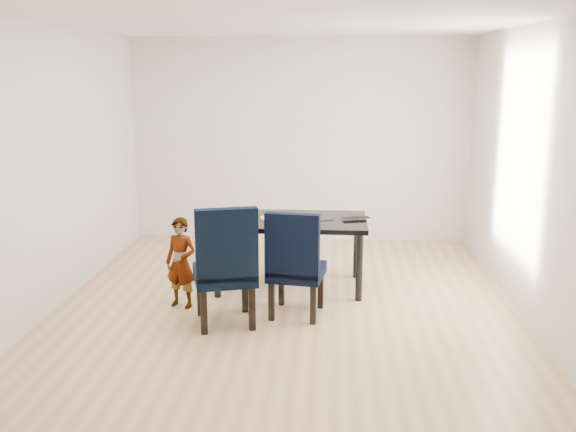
# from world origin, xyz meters

# --- Properties ---
(floor) EXTENTS (4.50, 5.00, 0.01)m
(floor) POSITION_xyz_m (0.00, 0.00, -0.01)
(floor) COLOR tan
(floor) RESTS_ON ground
(ceiling) EXTENTS (4.50, 5.00, 0.01)m
(ceiling) POSITION_xyz_m (0.00, 0.00, 2.71)
(ceiling) COLOR white
(ceiling) RESTS_ON wall_back
(wall_back) EXTENTS (4.50, 0.01, 2.70)m
(wall_back) POSITION_xyz_m (0.00, 2.50, 1.35)
(wall_back) COLOR silver
(wall_back) RESTS_ON ground
(wall_front) EXTENTS (4.50, 0.01, 2.70)m
(wall_front) POSITION_xyz_m (0.00, -2.50, 1.35)
(wall_front) COLOR white
(wall_front) RESTS_ON ground
(wall_left) EXTENTS (0.01, 5.00, 2.70)m
(wall_left) POSITION_xyz_m (-2.25, 0.00, 1.35)
(wall_left) COLOR silver
(wall_left) RESTS_ON ground
(wall_right) EXTENTS (0.01, 5.00, 2.70)m
(wall_right) POSITION_xyz_m (2.25, 0.00, 1.35)
(wall_right) COLOR white
(wall_right) RESTS_ON ground
(dining_table) EXTENTS (1.60, 0.90, 0.75)m
(dining_table) POSITION_xyz_m (0.00, 0.50, 0.38)
(dining_table) COLOR black
(dining_table) RESTS_ON floor
(chair_left) EXTENTS (0.68, 0.69, 1.13)m
(chair_left) POSITION_xyz_m (-0.53, -0.53, 0.56)
(chair_left) COLOR black
(chair_left) RESTS_ON floor
(chair_right) EXTENTS (0.56, 0.58, 1.03)m
(chair_right) POSITION_xyz_m (0.12, -0.28, 0.52)
(chair_right) COLOR black
(chair_right) RESTS_ON floor
(child) EXTENTS (0.38, 0.31, 0.89)m
(child) POSITION_xyz_m (-1.02, -0.15, 0.45)
(child) COLOR orange
(child) RESTS_ON floor
(plate) EXTENTS (0.33, 0.33, 0.01)m
(plate) POSITION_xyz_m (-0.18, 0.49, 0.76)
(plate) COLOR white
(plate) RESTS_ON dining_table
(sandwich) EXTENTS (0.15, 0.08, 0.06)m
(sandwich) POSITION_xyz_m (-0.19, 0.49, 0.79)
(sandwich) COLOR #AB733D
(sandwich) RESTS_ON plate
(laptop) EXTENTS (0.34, 0.26, 0.02)m
(laptop) POSITION_xyz_m (0.68, 0.55, 0.76)
(laptop) COLOR black
(laptop) RESTS_ON dining_table
(cable_tangle) EXTENTS (0.17, 0.17, 0.01)m
(cable_tangle) POSITION_xyz_m (0.19, 0.41, 0.75)
(cable_tangle) COLOR black
(cable_tangle) RESTS_ON dining_table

